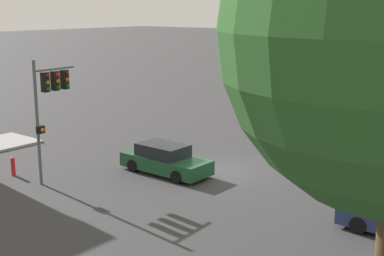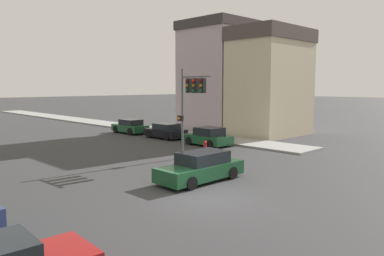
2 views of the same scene
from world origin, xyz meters
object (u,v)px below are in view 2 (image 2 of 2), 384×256
at_px(traffic_signal, 191,94).
at_px(parked_car_1, 166,131).
at_px(parked_car_0, 208,137).
at_px(fire_hydrant, 205,147).
at_px(crossing_car_0, 201,167).
at_px(parked_car_2, 130,127).

relative_size(traffic_signal, parked_car_1, 1.46).
height_order(parked_car_0, parked_car_1, parked_car_0).
relative_size(parked_car_1, fire_hydrant, 4.28).
bearing_deg(parked_car_0, fire_hydrant, 131.40).
distance_m(crossing_car_0, parked_car_2, 19.86).
bearing_deg(parked_car_2, traffic_signal, 159.75).
relative_size(parked_car_0, fire_hydrant, 4.22).
xyz_separation_m(crossing_car_0, fire_hydrant, (5.51, 4.93, -0.20)).
relative_size(parked_car_1, parked_car_2, 0.98).
relative_size(crossing_car_0, parked_car_0, 1.20).
height_order(traffic_signal, parked_car_0, traffic_signal).
bearing_deg(parked_car_2, fire_hydrant, 167.23).
distance_m(traffic_signal, parked_car_2, 15.20).
bearing_deg(traffic_signal, fire_hydrant, -161.90).
bearing_deg(parked_car_0, parked_car_2, 1.64).
relative_size(crossing_car_0, parked_car_1, 1.19).
bearing_deg(parked_car_1, fire_hydrant, 157.48).
height_order(parked_car_2, fire_hydrant, parked_car_2).
distance_m(parked_car_1, parked_car_2, 5.20).
distance_m(parked_car_2, fire_hydrant, 13.36).
bearing_deg(parked_car_1, parked_car_2, 1.17).
bearing_deg(traffic_signal, parked_car_0, -150.63).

